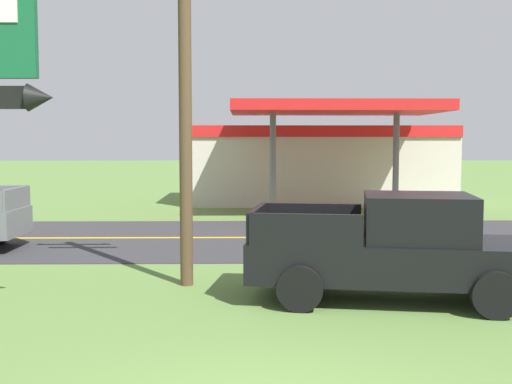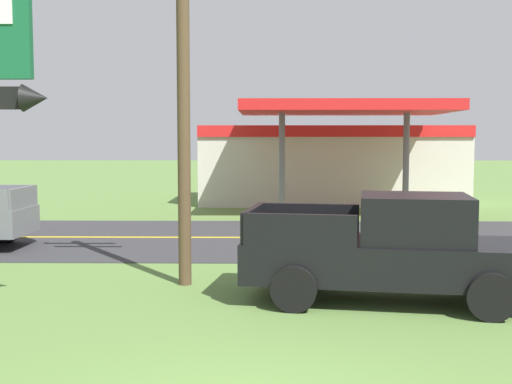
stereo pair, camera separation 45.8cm
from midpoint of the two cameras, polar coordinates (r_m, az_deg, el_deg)
name	(u,v)px [view 1 (the left image)]	position (r m, az deg, el deg)	size (l,w,h in m)	color
road_asphalt	(253,238)	(19.19, -0.94, -4.13)	(140.00, 8.00, 0.02)	#333335
road_centre_line	(253,237)	(19.19, -0.94, -4.10)	(126.00, 0.20, 0.01)	gold
utility_pole	(185,68)	(12.92, -7.41, 10.98)	(2.03, 0.26, 8.12)	brown
gas_station	(318,162)	(30.48, 5.14, 2.74)	(12.00, 11.50, 4.40)	beige
pickup_black_parked_on_lawn	(396,249)	(11.87, 11.35, -5.00)	(5.44, 2.85, 1.96)	black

